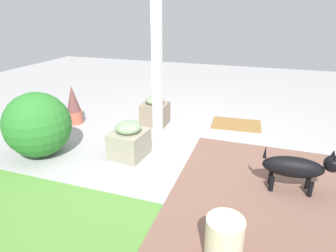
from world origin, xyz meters
name	(u,v)px	position (x,y,z in m)	size (l,w,h in m)	color
ground_plane	(176,152)	(0.00, 0.00, 0.00)	(12.00, 12.00, 0.00)	#A29FA1
brick_path	(270,206)	(-1.09, 0.72, 0.01)	(1.80, 2.40, 0.02)	brown
porch_pillar	(157,47)	(0.31, -0.22, 1.22)	(0.10, 0.10, 2.43)	white
stone_planter_nearest	(155,111)	(0.58, -0.79, 0.20)	(0.38, 0.36, 0.43)	gray
stone_planter_mid	(129,141)	(0.50, 0.25, 0.20)	(0.41, 0.45, 0.43)	gray
round_shrub	(38,125)	(1.52, 0.55, 0.38)	(0.76, 0.76, 0.76)	#2A752A
terracotta_pot_spiky	(73,106)	(1.75, -0.44, 0.28)	(0.23, 0.23, 0.58)	#B75B46
dog	(298,167)	(-1.31, 0.42, 0.27)	(0.67, 0.21, 0.46)	black
ceramic_urn	(224,241)	(-0.78, 1.45, 0.18)	(0.26, 0.26, 0.35)	beige
doormat	(236,124)	(-0.60, -1.12, 0.01)	(0.71, 0.45, 0.03)	olive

